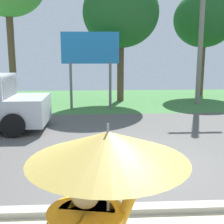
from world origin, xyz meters
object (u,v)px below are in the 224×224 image
Objects in this scene: tree_right_mid at (121,13)px; tree_right_far at (204,20)px; utility_pole at (201,31)px; roadside_billboard at (90,54)px.

tree_right_far is at bearing 23.31° from tree_right_mid.
roadside_billboard is (-5.42, -1.11, -1.08)m from utility_pole.
tree_right_far is (5.20, 2.24, -0.09)m from tree_right_mid.
tree_right_mid is 1.04× the size of tree_right_far.
tree_right_mid reaches higher than roadside_billboard.
utility_pole is at bearing -17.53° from tree_right_mid.
roadside_billboard is 3.46m from tree_right_mid.
roadside_billboard is at bearing -168.45° from utility_pole.
utility_pole is 5.63m from roadside_billboard.
tree_right_mid is at bearing 56.05° from roadside_billboard.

